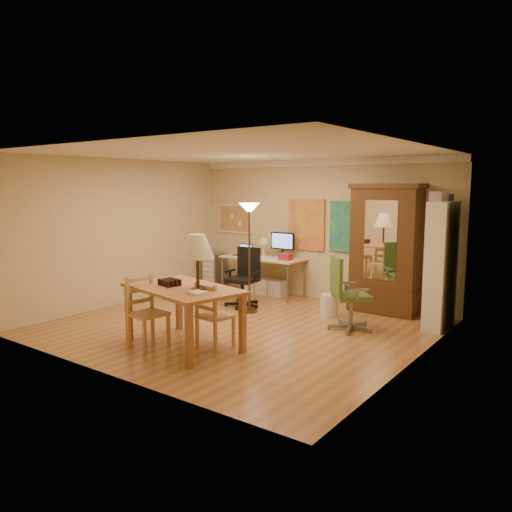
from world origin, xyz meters
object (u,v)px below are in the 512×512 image
Objects in this scene: office_chair_green at (348,310)px; armoire at (386,257)px; bookshelf at (441,266)px; office_chair_black at (244,291)px; dining_table at (188,276)px; computer_desk at (265,272)px.

office_chair_green is 1.53m from armoire.
office_chair_black is at bearing -168.58° from bookshelf.
bookshelf reaches higher than office_chair_black.
office_chair_green is at bearing 56.54° from dining_table.
bookshelf is at bearing 11.42° from office_chair_black.
office_chair_black is 0.94× the size of office_chair_green.
dining_table is 1.08× the size of computer_desk.
office_chair_black is at bearing -153.82° from armoire.
computer_desk is 0.76× the size of armoire.
armoire reaches higher than office_chair_black.
bookshelf is at bearing 50.75° from dining_table.
office_chair_green is (2.24, -0.26, 0.02)m from office_chair_black.
armoire is 1.14× the size of bookshelf.
dining_table is 2.59m from office_chair_green.
computer_desk is at bearing 103.35° from office_chair_black.
office_chair_green is 0.51× the size of armoire.
office_chair_black is 3.46m from bookshelf.
dining_table is 3.73m from armoire.
computer_desk is 1.08m from office_chair_black.
armoire is at bearing 26.18° from office_chair_black.
computer_desk is at bearing 152.43° from office_chair_green.
dining_table is 1.61× the size of office_chair_green.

